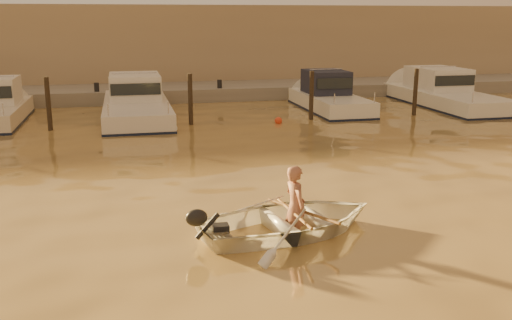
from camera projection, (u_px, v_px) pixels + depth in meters
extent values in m
plane|color=olive|center=(300.00, 269.00, 9.64)|extent=(160.00, 160.00, 0.00)
imported|color=white|center=(291.00, 220.00, 11.19)|extent=(4.15, 3.34, 0.76)
imported|color=#9A5F4D|center=(295.00, 207.00, 11.16)|extent=(0.51, 0.67, 1.66)
cylinder|color=brown|center=(302.00, 211.00, 11.25)|extent=(0.91, 1.94, 0.13)
cylinder|color=brown|center=(293.00, 212.00, 11.17)|extent=(0.14, 2.10, 0.13)
cylinder|color=#2D2319|center=(49.00, 106.00, 21.25)|extent=(0.18, 0.18, 2.20)
cylinder|color=#2D2319|center=(190.00, 102.00, 22.41)|extent=(0.18, 0.18, 2.20)
cylinder|color=#2D2319|center=(311.00, 98.00, 23.51)|extent=(0.18, 0.18, 2.20)
cylinder|color=#2D2319|center=(415.00, 95.00, 24.54)|extent=(0.18, 0.18, 2.20)
sphere|color=silver|center=(173.00, 128.00, 21.30)|extent=(0.30, 0.30, 0.30)
sphere|color=red|center=(278.00, 121.00, 22.85)|extent=(0.30, 0.30, 0.30)
sphere|color=white|center=(375.00, 117.00, 23.68)|extent=(0.30, 0.30, 0.30)
cube|color=gray|center=(177.00, 95.00, 29.91)|extent=(52.00, 4.00, 1.00)
cube|color=#9E8466|center=(167.00, 47.00, 34.56)|extent=(46.00, 7.00, 4.80)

